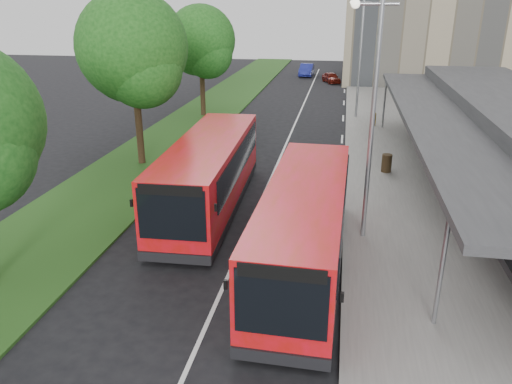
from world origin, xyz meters
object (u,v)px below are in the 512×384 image
bus_second (209,174)px  car_far (307,70)px  bus_main (304,228)px  tree_mid (133,55)px  lamp_post_far (359,52)px  car_near (331,78)px  litter_bin (387,163)px  bollard (375,119)px  tree_far (201,45)px  lamp_post_near (371,109)px

bus_second → car_far: 39.89m
bus_main → tree_mid: bearing=135.7°
lamp_post_far → car_near: size_ratio=2.54×
litter_bin → bollard: litter_bin is taller
tree_mid → lamp_post_far: bearing=49.3°
tree_far → bollard: bearing=-7.8°
lamp_post_near → lamp_post_far: same height
lamp_post_far → bus_main: size_ratio=0.81×
lamp_post_far → bollard: lamp_post_far is taller
tree_far → litter_bin: size_ratio=8.97×
tree_far → lamp_post_near: 22.07m
lamp_post_near → bus_main: size_ratio=0.81×
tree_far → bollard: tree_far is taller
litter_bin → bollard: (-0.10, 9.85, -0.01)m
lamp_post_far → litter_bin: lamp_post_far is taller
bus_second → litter_bin: (7.45, 5.66, -0.89)m
lamp_post_near → bus_second: bearing=163.0°
tree_far → litter_bin: (12.52, -11.54, -4.51)m
bollard → tree_mid: bearing=-140.3°
litter_bin → tree_mid: bearing=-177.9°
lamp_post_near → litter_bin: (1.39, 7.51, -4.13)m
litter_bin → bollard: size_ratio=1.02×
lamp_post_near → car_far: lamp_post_near is taller
tree_far → lamp_post_near: (11.13, -19.05, -0.39)m
bus_second → car_near: size_ratio=3.26×
bus_main → car_near: bearing=92.0°
tree_mid → tree_far: (0.00, 12.00, -0.48)m
lamp_post_far → car_far: 22.71m
litter_bin → bollard: 9.85m
bus_main → car_near: 39.50m
litter_bin → car_near: size_ratio=0.28×
car_near → car_far: 5.56m
bus_main → car_near: size_ratio=3.15×
tree_mid → lamp_post_far: (11.13, 12.95, -0.87)m
bollard → car_far: size_ratio=0.21×
lamp_post_far → bus_second: lamp_post_far is taller
tree_far → litter_bin: tree_far is taller
car_far → lamp_post_far: bearing=-75.2°
bus_main → tree_far: bearing=114.7°
bus_second → car_far: size_ratio=2.50×
car_near → bollard: bearing=-100.5°
lamp_post_far → bus_second: bearing=-108.5°
tree_mid → litter_bin: size_ratio=9.81×
lamp_post_far → bus_second: (-6.06, -18.15, -3.24)m
tree_mid → car_near: size_ratio=2.74×
tree_far → lamp_post_far: bearing=4.9°
lamp_post_near → bollard: 17.89m
litter_bin → car_far: bearing=100.9°
car_far → lamp_post_near: bearing=-81.6°
bus_second → bollard: bus_second is taller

